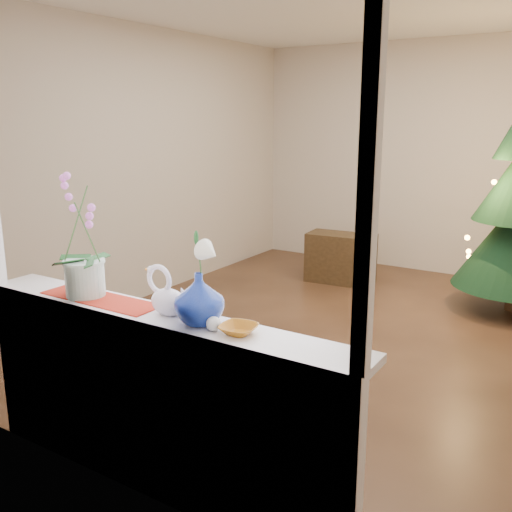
{
  "coord_description": "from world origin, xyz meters",
  "views": [
    {
      "loc": [
        1.79,
        -4.29,
        1.83
      ],
      "look_at": [
        -0.05,
        -1.4,
        0.99
      ],
      "focal_mm": 40.0,
      "sensor_mm": 36.0,
      "label": 1
    }
  ],
  "objects": [
    {
      "name": "wall_back",
      "position": [
        0.0,
        2.5,
        1.35
      ],
      "size": [
        4.5,
        0.1,
        2.7
      ],
      "primitive_type": "cube",
      "color": "beige",
      "rests_on": "ground"
    },
    {
      "name": "side_table",
      "position": [
        -0.75,
        1.49,
        0.28
      ],
      "size": [
        0.77,
        0.44,
        0.56
      ],
      "primitive_type": "cube",
      "rotation": [
        0.0,
        0.0,
        0.09
      ],
      "color": "black",
      "rests_on": "ground"
    },
    {
      "name": "runner",
      "position": [
        -0.38,
        -2.37,
        0.92
      ],
      "size": [
        0.7,
        0.2,
        0.01
      ],
      "primitive_type": "cube",
      "color": "maroon",
      "rests_on": "windowsill"
    },
    {
      "name": "wall_front",
      "position": [
        0.0,
        -2.5,
        1.35
      ],
      "size": [
        4.5,
        0.1,
        2.7
      ],
      "primitive_type": "cube",
      "color": "beige",
      "rests_on": "ground"
    },
    {
      "name": "window_apron",
      "position": [
        0.0,
        -2.46,
        0.44
      ],
      "size": [
        2.2,
        0.08,
        0.88
      ],
      "primitive_type": "cube",
      "color": "white",
      "rests_on": "ground"
    },
    {
      "name": "wall_left",
      "position": [
        -2.25,
        0.0,
        1.35
      ],
      "size": [
        0.1,
        5.0,
        2.7
      ],
      "primitive_type": "cube",
      "color": "beige",
      "rests_on": "ground"
    },
    {
      "name": "orchid_pot",
      "position": [
        -0.48,
        -2.37,
        1.24
      ],
      "size": [
        0.28,
        0.28,
        0.64
      ],
      "primitive_type": null,
      "rotation": [
        0.0,
        0.0,
        0.35
      ],
      "color": "silver",
      "rests_on": "windowsill"
    },
    {
      "name": "windowsill",
      "position": [
        0.0,
        -2.37,
        0.9
      ],
      "size": [
        2.2,
        0.26,
        0.04
      ],
      "primitive_type": "cube",
      "color": "white",
      "rests_on": "window_apron"
    },
    {
      "name": "blue_vase",
      "position": [
        0.27,
        -2.37,
        1.06
      ],
      "size": [
        0.33,
        0.33,
        0.27
      ],
      "primitive_type": "imported",
      "rotation": [
        0.0,
        0.0,
        -0.3
      ],
      "color": "navy",
      "rests_on": "windowsill"
    },
    {
      "name": "amber_dish",
      "position": [
        0.49,
        -2.38,
        0.94
      ],
      "size": [
        0.15,
        0.15,
        0.03
      ],
      "primitive_type": "imported",
      "rotation": [
        0.0,
        0.0,
        0.13
      ],
      "color": "#995A10",
      "rests_on": "windowsill"
    },
    {
      "name": "paperweight",
      "position": [
        0.37,
        -2.41,
        0.95
      ],
      "size": [
        0.07,
        0.07,
        0.07
      ],
      "primitive_type": "sphere",
      "rotation": [
        0.0,
        0.0,
        -0.07
      ],
      "color": "silver",
      "rests_on": "windowsill"
    },
    {
      "name": "swan",
      "position": [
        0.07,
        -2.35,
        1.03
      ],
      "size": [
        0.26,
        0.12,
        0.22
      ],
      "primitive_type": null,
      "rotation": [
        0.0,
        0.0,
        -0.01
      ],
      "color": "silver",
      "rests_on": "windowsill"
    },
    {
      "name": "ground",
      "position": [
        0.0,
        0.0,
        0.0
      ],
      "size": [
        5.0,
        5.0,
        0.0
      ],
      "primitive_type": "plane",
      "color": "#311F14",
      "rests_on": "ground"
    },
    {
      "name": "window_frame",
      "position": [
        0.0,
        -2.47,
        1.7
      ],
      "size": [
        2.22,
        0.06,
        1.6
      ],
      "primitive_type": null,
      "color": "white",
      "rests_on": "windowsill"
    },
    {
      "name": "lily",
      "position": [
        0.27,
        -2.37,
        1.29
      ],
      "size": [
        0.15,
        0.09,
        0.2
      ],
      "primitive_type": null,
      "color": "silver",
      "rests_on": "blue_vase"
    }
  ]
}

